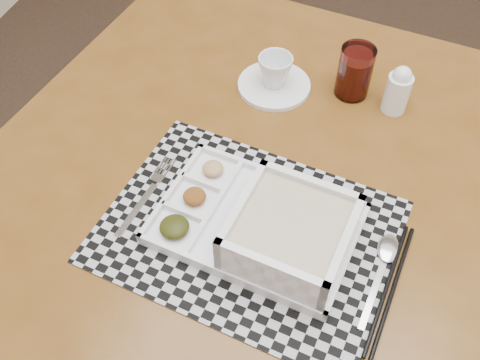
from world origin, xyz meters
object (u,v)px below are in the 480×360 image
creamer_bottle (398,90)px  dining_table (277,210)px  serving_tray (278,232)px  cup (275,71)px  juice_glass (354,73)px

creamer_bottle → dining_table: bearing=-123.5°
serving_tray → creamer_bottle: (0.14, 0.38, 0.01)m
cup → creamer_bottle: (0.24, 0.01, 0.01)m
juice_glass → creamer_bottle: size_ratio=1.05×
dining_table → creamer_bottle: (0.17, 0.25, 0.13)m
cup → juice_glass: size_ratio=0.65×
cup → juice_glass: (0.15, 0.03, 0.01)m
serving_tray → cup: size_ratio=4.91×
creamer_bottle → cup: bearing=-177.7°
serving_tray → creamer_bottle: size_ratio=3.37×
cup → creamer_bottle: bearing=-8.7°
creamer_bottle → serving_tray: bearing=-109.9°
dining_table → juice_glass: (0.08, 0.27, 0.13)m
dining_table → serving_tray: serving_tray is taller
cup → creamer_bottle: 0.24m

